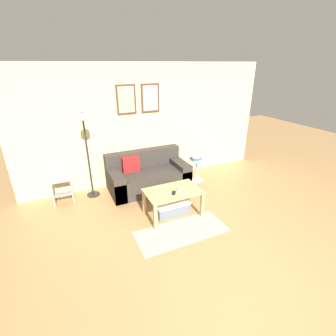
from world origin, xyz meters
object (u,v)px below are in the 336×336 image
object	(u,v)px
coffee_table	(173,195)
cell_phone	(174,193)
couch	(148,176)
side_table	(197,168)
step_stool	(62,191)
floor_lamp	(88,147)
remote_control	(178,189)
storage_bin	(171,208)
book_stack	(196,158)

from	to	relation	value
coffee_table	cell_phone	bearing A→B (deg)	-106.44
couch	side_table	size ratio (longest dim) A/B	3.25
step_stool	floor_lamp	bearing A→B (deg)	-15.82
remote_control	storage_bin	bearing A→B (deg)	-176.62
cell_phone	step_stool	bearing A→B (deg)	173.19
coffee_table	floor_lamp	xyz separation A→B (m)	(-1.19, 1.18, 0.69)
storage_bin	book_stack	size ratio (longest dim) A/B	2.44
book_stack	step_stool	size ratio (longest dim) A/B	0.61
storage_bin	cell_phone	distance (m)	0.39
side_table	floor_lamp	bearing A→B (deg)	176.01
couch	remote_control	world-z (taller)	couch
floor_lamp	cell_phone	xyz separation A→B (m)	(1.17, -1.26, -0.60)
storage_bin	book_stack	bearing A→B (deg)	42.19
remote_control	side_table	bearing A→B (deg)	66.41
remote_control	step_stool	bearing A→B (deg)	165.32
coffee_table	remote_control	bearing A→B (deg)	4.93
couch	floor_lamp	size ratio (longest dim) A/B	0.97
coffee_table	remote_control	xyz separation A→B (m)	(0.11, 0.01, 0.10)
remote_control	book_stack	bearing A→B (deg)	67.30
coffee_table	step_stool	bearing A→B (deg)	142.55
couch	book_stack	distance (m)	1.16
coffee_table	storage_bin	xyz separation A→B (m)	(-0.00, 0.05, -0.28)
coffee_table	side_table	size ratio (longest dim) A/B	1.87
coffee_table	remote_control	world-z (taller)	remote_control
side_table	cell_phone	xyz separation A→B (m)	(-1.13, -1.10, 0.17)
side_table	step_stool	xyz separation A→B (m)	(-2.86, 0.32, -0.09)
book_stack	floor_lamp	bearing A→B (deg)	176.23
remote_control	cell_phone	distance (m)	0.16
remote_control	step_stool	distance (m)	2.31
storage_bin	side_table	size ratio (longest dim) A/B	1.21
cell_phone	step_stool	size ratio (longest dim) A/B	0.34
couch	side_table	bearing A→B (deg)	-7.17
step_stool	cell_phone	bearing A→B (deg)	-39.35
couch	cell_phone	size ratio (longest dim) A/B	11.98
couch	storage_bin	xyz separation A→B (m)	(0.03, -1.12, -0.16)
floor_lamp	step_stool	world-z (taller)	floor_lamp
couch	step_stool	distance (m)	1.73
floor_lamp	storage_bin	bearing A→B (deg)	-43.87
storage_bin	step_stool	bearing A→B (deg)	143.44
side_table	book_stack	xyz separation A→B (m)	(-0.02, 0.01, 0.24)
coffee_table	side_table	xyz separation A→B (m)	(1.11, 1.02, -0.08)
side_table	coffee_table	bearing A→B (deg)	-137.23
couch	book_stack	world-z (taller)	couch
floor_lamp	remote_control	bearing A→B (deg)	-42.12
remote_control	couch	bearing A→B (deg)	118.17
remote_control	floor_lamp	bearing A→B (deg)	158.78
couch	cell_phone	xyz separation A→B (m)	(0.01, -1.25, 0.21)
side_table	book_stack	world-z (taller)	book_stack
side_table	remote_control	bearing A→B (deg)	-134.49
floor_lamp	book_stack	bearing A→B (deg)	-3.77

